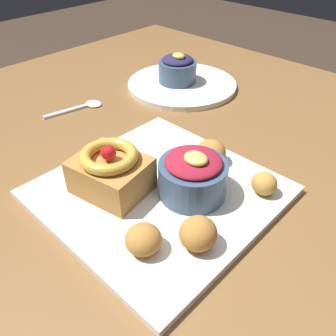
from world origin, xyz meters
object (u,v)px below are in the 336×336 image
at_px(fritter_back, 264,183).
at_px(back_plate, 182,84).
at_px(cake_slice, 111,171).
at_px(fritter_middle, 209,151).
at_px(front_plate, 159,192).
at_px(back_ramekin, 178,69).
at_px(fritter_front, 143,239).
at_px(fritter_extra, 198,233).
at_px(berry_ramekin, 193,175).
at_px(spoon, 82,107).

xyz_separation_m(fritter_back, back_plate, (-0.35, 0.22, -0.02)).
distance_m(cake_slice, fritter_middle, 0.17).
relative_size(front_plate, back_ramekin, 3.52).
distance_m(fritter_middle, back_ramekin, 0.33).
bearing_deg(fritter_middle, back_ramekin, 141.57).
distance_m(fritter_front, fritter_extra, 0.07).
height_order(fritter_extra, back_ramekin, back_ramekin).
bearing_deg(cake_slice, front_plate, 43.83).
distance_m(front_plate, cake_slice, 0.08).
xyz_separation_m(berry_ramekin, fritter_middle, (-0.03, 0.08, -0.01)).
xyz_separation_m(fritter_front, fritter_middle, (-0.06, 0.20, 0.00)).
bearing_deg(fritter_middle, fritter_extra, -56.09).
height_order(back_plate, back_ramekin, back_ramekin).
relative_size(berry_ramekin, back_ramekin, 1.11).
bearing_deg(fritter_extra, fritter_back, 87.80).
height_order(front_plate, fritter_middle, fritter_middle).
distance_m(berry_ramekin, fritter_middle, 0.09).
bearing_deg(fritter_extra, spoon, 163.23).
bearing_deg(berry_ramekin, fritter_middle, 111.97).
xyz_separation_m(fritter_extra, back_plate, (-0.34, 0.36, -0.03)).
distance_m(cake_slice, spoon, 0.30).
xyz_separation_m(fritter_extra, back_ramekin, (-0.36, 0.35, 0.01)).
relative_size(fritter_front, fritter_middle, 0.93).
relative_size(front_plate, fritter_middle, 6.44).
distance_m(cake_slice, berry_ramekin, 0.12).
bearing_deg(back_plate, fritter_front, -53.45).
bearing_deg(spoon, fritter_front, -103.36).
bearing_deg(back_ramekin, front_plate, -51.58).
xyz_separation_m(fritter_front, back_ramekin, (-0.31, 0.40, 0.01)).
xyz_separation_m(back_plate, spoon, (-0.08, -0.23, -0.00)).
xyz_separation_m(fritter_middle, back_ramekin, (-0.25, 0.20, 0.01)).
xyz_separation_m(cake_slice, fritter_extra, (0.16, 0.00, -0.01)).
relative_size(cake_slice, fritter_extra, 2.44).
xyz_separation_m(front_plate, fritter_extra, (0.11, -0.04, 0.03)).
relative_size(berry_ramekin, fritter_back, 2.60).
distance_m(fritter_middle, fritter_extra, 0.18).
bearing_deg(spoon, back_plate, -8.42).
distance_m(fritter_front, back_ramekin, 0.51).
xyz_separation_m(fritter_back, spoon, (-0.43, -0.01, -0.03)).
xyz_separation_m(fritter_front, back_plate, (-0.30, 0.41, -0.02)).
height_order(fritter_middle, fritter_extra, fritter_extra).
xyz_separation_m(front_plate, back_ramekin, (-0.25, 0.31, 0.04)).
relative_size(front_plate, berry_ramekin, 3.16).
xyz_separation_m(front_plate, fritter_front, (0.07, -0.09, 0.02)).
bearing_deg(cake_slice, berry_ramekin, 39.38).
bearing_deg(fritter_extra, front_plate, 158.70).
height_order(front_plate, back_ramekin, back_ramekin).
height_order(cake_slice, fritter_front, cake_slice).
bearing_deg(back_plate, back_ramekin, -155.54).
bearing_deg(fritter_front, back_ramekin, 127.83).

